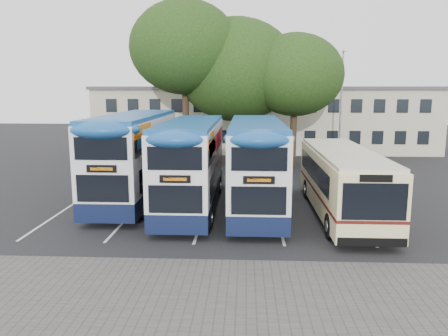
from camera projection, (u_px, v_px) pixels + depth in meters
name	position (u px, v px, depth m)	size (l,w,h in m)	color
ground	(290.00, 242.00, 17.14)	(120.00, 120.00, 0.00)	black
paving_strip	(236.00, 301.00, 12.32)	(40.00, 6.00, 0.01)	#595654
bay_lines	(206.00, 207.00, 22.24)	(14.12, 11.00, 0.01)	silver
depot_building	(264.00, 118.00, 43.12)	(32.40, 8.40, 6.20)	#C0BA9B
lamp_post	(341.00, 100.00, 35.58)	(0.25, 1.05, 9.06)	gray
tree_left	(185.00, 48.00, 32.54)	(8.21, 8.21, 12.50)	black
tree_mid	(236.00, 70.00, 34.20)	(9.44, 9.44, 11.45)	black
tree_right	(295.00, 75.00, 32.61)	(7.24, 7.24, 10.08)	black
bus_dd_left	(135.00, 153.00, 23.53)	(2.69, 11.08, 4.62)	#0F1737
bus_dd_mid	(192.00, 160.00, 21.84)	(2.55, 10.51, 4.38)	#0F1737
bus_dd_right	(256.00, 161.00, 21.63)	(2.56, 10.54, 4.39)	#0F1737
bus_single	(342.00, 178.00, 20.72)	(2.66, 10.43, 3.11)	#FAEFA7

